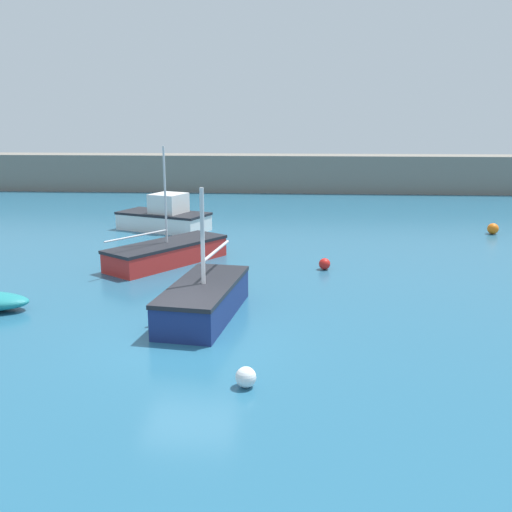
# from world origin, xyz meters

# --- Properties ---
(ground_plane) EXTENTS (120.00, 120.00, 0.20)m
(ground_plane) POSITION_xyz_m (0.00, 0.00, -0.10)
(ground_plane) COLOR #235B7A
(harbor_breakwater) EXTENTS (45.99, 3.30, 2.89)m
(harbor_breakwater) POSITION_xyz_m (0.00, 32.13, 1.44)
(harbor_breakwater) COLOR slate
(harbor_breakwater) RESTS_ON ground_plane
(sailboat_short_mast) EXTENTS (2.31, 5.13, 3.79)m
(sailboat_short_mast) POSITION_xyz_m (0.14, 1.79, 0.52)
(sailboat_short_mast) COLOR navy
(sailboat_short_mast) RESTS_ON ground_plane
(sailboat_twin_hulled) EXTENTS (4.46, 5.28, 4.65)m
(sailboat_twin_hulled) POSITION_xyz_m (-2.30, 7.93, 0.45)
(sailboat_twin_hulled) COLOR red
(sailboat_twin_hulled) RESTS_ON ground_plane
(motorboat_with_cabin) EXTENTS (5.15, 3.74, 1.93)m
(motorboat_with_cabin) POSITION_xyz_m (-3.98, 14.99, 0.68)
(motorboat_with_cabin) COLOR white
(motorboat_with_cabin) RESTS_ON ground_plane
(mooring_buoy_white) EXTENTS (0.46, 0.46, 0.46)m
(mooring_buoy_white) POSITION_xyz_m (1.74, -2.66, 0.23)
(mooring_buoy_white) COLOR white
(mooring_buoy_white) RESTS_ON ground_plane
(mooring_buoy_red) EXTENTS (0.44, 0.44, 0.44)m
(mooring_buoy_red) POSITION_xyz_m (3.94, 7.44, 0.22)
(mooring_buoy_red) COLOR red
(mooring_buoy_red) RESTS_ON ground_plane
(mooring_buoy_orange) EXTENTS (0.55, 0.55, 0.55)m
(mooring_buoy_orange) POSITION_xyz_m (12.77, 15.00, 0.28)
(mooring_buoy_orange) COLOR orange
(mooring_buoy_orange) RESTS_ON ground_plane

